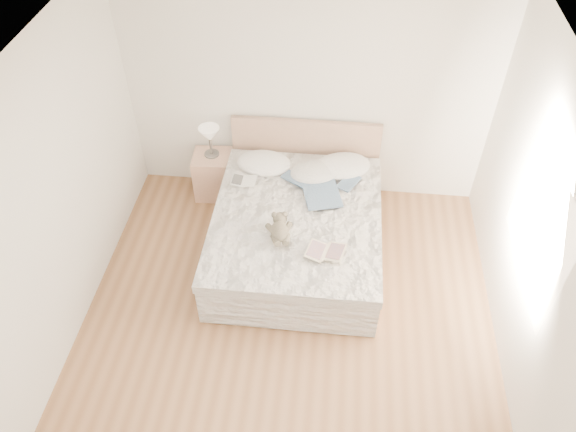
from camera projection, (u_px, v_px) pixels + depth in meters
The scene contains 16 objects.
floor at pixel (285, 339), 5.36m from camera, with size 4.00×4.50×0.00m, color brown.
ceiling at pixel (284, 95), 3.47m from camera, with size 4.00×4.50×0.00m, color silver.
wall_back at pixel (308, 90), 6.02m from camera, with size 4.00×0.02×2.70m, color silver.
wall_left at pixel (41, 224), 4.57m from camera, with size 0.02×4.50×2.70m, color silver.
wall_right at pixel (546, 263), 4.27m from camera, with size 0.02×4.50×2.70m, color silver.
window at pixel (540, 226), 4.41m from camera, with size 0.02×1.30×1.10m, color white.
bed at pixel (297, 228), 5.99m from camera, with size 1.72×2.14×1.00m.
nightstand at pixel (214, 175), 6.67m from camera, with size 0.45×0.40×0.56m, color tan.
table_lamp at pixel (210, 136), 6.31m from camera, with size 0.26×0.26×0.37m.
pillow_left at pixel (264, 163), 6.26m from camera, with size 0.61×0.43×0.18m, color white.
pillow_middle at pixel (315, 172), 6.14m from camera, with size 0.54×0.38×0.16m, color silver.
pillow_right at pixel (342, 166), 6.22m from camera, with size 0.63×0.44×0.19m, color white.
blouse at pixel (321, 191), 5.94m from camera, with size 0.58×0.62×0.02m, color #3C5572, non-canonical shape.
photo_book at pixel (244, 181), 6.05m from camera, with size 0.28×0.20×0.02m, color white.
childrens_book at pixel (326, 252), 5.32m from camera, with size 0.37×0.25×0.02m, color #F2E5C0.
teddy_bear at pixel (280, 236), 5.44m from camera, with size 0.23×0.33×0.17m, color #635B49, non-canonical shape.
Camera 1 is at (0.34, -2.99, 4.59)m, focal length 35.00 mm.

